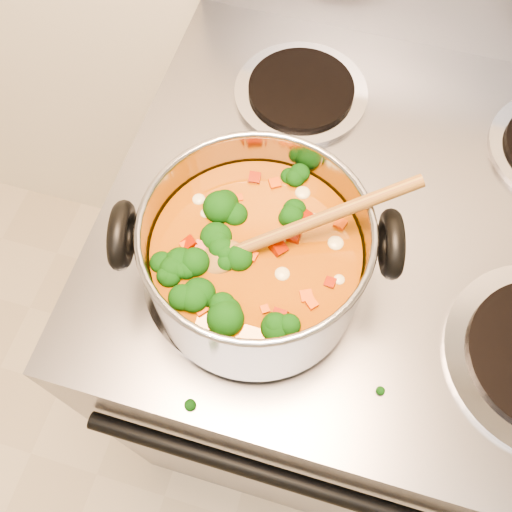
# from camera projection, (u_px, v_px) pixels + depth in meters

# --- Properties ---
(electric_range) EXTENTS (0.80, 0.72, 1.08)m
(electric_range) POSITION_uv_depth(u_px,v_px,m) (356.00, 323.00, 1.17)
(electric_range) COLOR gray
(electric_range) RESTS_ON ground
(stockpot) EXTENTS (0.31, 0.25, 0.15)m
(stockpot) POSITION_uv_depth(u_px,v_px,m) (256.00, 259.00, 0.64)
(stockpot) COLOR #9A9BA2
(stockpot) RESTS_ON electric_range
(wooden_spoon) EXTENTS (0.23, 0.16, 0.09)m
(wooden_spoon) POSITION_uv_depth(u_px,v_px,m) (267.00, 239.00, 0.61)
(wooden_spoon) COLOR olive
(wooden_spoon) RESTS_ON stockpot
(cooktop_crumbs) EXTENTS (0.15, 0.16, 0.01)m
(cooktop_crumbs) POSITION_uv_depth(u_px,v_px,m) (138.00, 345.00, 0.68)
(cooktop_crumbs) COLOR black
(cooktop_crumbs) RESTS_ON electric_range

